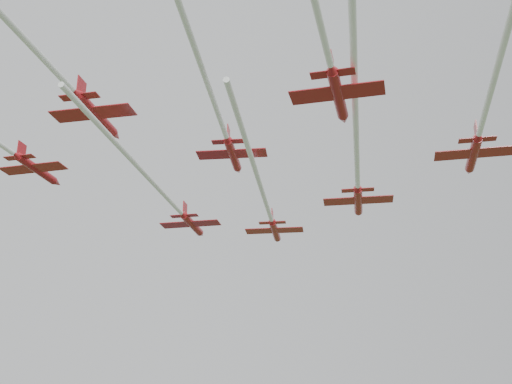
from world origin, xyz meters
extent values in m
cylinder|color=red|center=(7.52, 20.98, 54.73)|extent=(3.66, 8.60, 1.12)
cone|color=red|center=(9.09, 25.99, 54.73)|extent=(1.62, 2.08, 1.12)
cone|color=red|center=(6.04, 16.27, 54.73)|extent=(1.34, 1.47, 1.02)
ellipsoid|color=black|center=(8.13, 22.92, 55.13)|extent=(0.70, 1.05, 0.33)
cube|color=red|center=(7.27, 20.20, 54.47)|extent=(9.34, 5.21, 0.10)
cube|color=red|center=(6.33, 17.19, 54.73)|extent=(4.25, 2.38, 0.08)
cube|color=red|center=(6.39, 17.38, 55.85)|extent=(0.65, 1.78, 2.04)
cylinder|color=silver|center=(-0.18, -3.58, 54.67)|extent=(12.68, 38.80, 0.61)
cylinder|color=red|center=(-6.04, 14.03, 52.76)|extent=(3.95, 7.94, 1.05)
cone|color=red|center=(-4.24, 18.61, 52.76)|extent=(1.61, 1.99, 1.05)
cone|color=red|center=(-7.74, 9.72, 52.76)|extent=(1.31, 1.42, 0.96)
ellipsoid|color=black|center=(-5.34, 15.81, 53.14)|extent=(0.71, 0.99, 0.31)
cube|color=red|center=(-6.32, 13.32, 52.52)|extent=(8.74, 5.39, 0.10)
cube|color=red|center=(-7.40, 10.56, 52.76)|extent=(3.98, 2.46, 0.08)
cube|color=red|center=(-7.33, 10.74, 53.81)|extent=(0.72, 1.64, 1.91)
cylinder|color=silver|center=(-14.22, -6.79, 52.71)|extent=(13.12, 32.25, 0.57)
cylinder|color=red|center=(16.56, 7.23, 55.33)|extent=(4.19, 9.10, 1.19)
cone|color=red|center=(18.41, 12.50, 55.33)|extent=(1.77, 2.24, 1.19)
cone|color=red|center=(14.81, 2.27, 55.33)|extent=(1.46, 1.59, 1.09)
ellipsoid|color=black|center=(17.28, 9.28, 55.76)|extent=(0.77, 1.12, 0.35)
cube|color=red|center=(16.27, 6.41, 55.06)|extent=(9.95, 5.83, 0.11)
cube|color=red|center=(15.15, 3.24, 55.33)|extent=(4.53, 2.67, 0.09)
cube|color=red|center=(15.22, 3.44, 56.52)|extent=(0.75, 1.88, 2.17)
cylinder|color=silver|center=(6.85, -20.37, 55.27)|extent=(16.14, 44.37, 0.65)
cylinder|color=red|center=(-26.58, 5.26, 56.07)|extent=(4.31, 7.86, 1.05)
cone|color=red|center=(-24.55, 9.76, 56.07)|extent=(1.67, 2.01, 1.05)
cone|color=red|center=(-28.49, 1.02, 56.07)|extent=(1.35, 1.44, 0.96)
ellipsoid|color=black|center=(-25.79, 7.01, 56.46)|extent=(0.74, 1.00, 0.31)
cube|color=red|center=(-26.90, 4.56, 55.83)|extent=(8.72, 5.74, 0.10)
cube|color=red|center=(-28.12, 1.85, 56.07)|extent=(3.97, 2.62, 0.08)
cube|color=red|center=(-28.04, 2.03, 57.13)|extent=(0.80, 1.61, 1.92)
cylinder|color=red|center=(-2.85, -4.02, 55.85)|extent=(3.28, 7.92, 1.03)
cone|color=red|center=(-1.47, 0.61, 55.85)|extent=(1.47, 1.91, 1.03)
cone|color=red|center=(-4.16, -8.37, 55.85)|extent=(1.22, 1.35, 0.94)
ellipsoid|color=black|center=(-2.32, -2.22, 56.22)|extent=(0.63, 0.97, 0.30)
cube|color=red|center=(-3.07, -4.73, 55.61)|extent=(8.60, 4.70, 0.09)
cube|color=red|center=(-3.90, -7.51, 55.85)|extent=(3.91, 2.15, 0.07)
cube|color=red|center=(-3.85, -7.34, 56.88)|extent=(0.57, 1.64, 1.87)
cylinder|color=silver|center=(-10.56, -29.71, 55.80)|extent=(13.04, 41.85, 0.56)
cylinder|color=red|center=(24.61, -10.49, 55.27)|extent=(4.27, 8.47, 1.12)
cone|color=red|center=(26.57, -5.61, 55.27)|extent=(1.73, 2.12, 1.12)
cone|color=red|center=(22.77, -15.08, 55.27)|extent=(1.40, 1.52, 1.02)
ellipsoid|color=black|center=(25.37, -8.59, 55.68)|extent=(0.76, 1.06, 0.33)
cube|color=red|center=(24.31, -11.24, 55.01)|extent=(9.32, 5.81, 0.10)
cube|color=red|center=(23.13, -14.18, 55.27)|extent=(4.24, 2.66, 0.08)
cube|color=red|center=(23.20, -13.99, 56.39)|extent=(0.78, 1.74, 2.04)
cylinder|color=red|center=(-18.37, -11.53, 55.85)|extent=(4.19, 8.25, 1.09)
cone|color=red|center=(-16.44, -6.78, 55.85)|extent=(1.69, 2.07, 1.09)
cone|color=red|center=(-20.18, -16.00, 55.85)|extent=(1.37, 1.48, 1.00)
ellipsoid|color=black|center=(-17.62, -9.68, 56.25)|extent=(0.74, 1.03, 0.32)
cube|color=red|center=(-18.67, -12.27, 55.60)|extent=(9.09, 5.69, 0.10)
cube|color=red|center=(-19.83, -15.13, 55.85)|extent=(4.14, 2.60, 0.08)
cube|color=red|center=(-19.75, -14.94, 56.94)|extent=(0.77, 1.70, 1.99)
cylinder|color=red|center=(4.41, -22.50, 54.40)|extent=(4.43, 8.17, 1.09)
cone|color=red|center=(6.48, -17.82, 54.40)|extent=(1.73, 2.08, 1.09)
cone|color=red|center=(2.45, -26.91, 54.40)|extent=(1.39, 1.49, 0.99)
ellipsoid|color=black|center=(5.21, -20.68, 54.79)|extent=(0.76, 1.03, 0.32)
cube|color=red|center=(4.08, -23.23, 54.15)|extent=(9.04, 5.91, 0.10)
cube|color=red|center=(2.83, -26.04, 54.40)|extent=(4.12, 2.70, 0.08)
cube|color=red|center=(2.91, -25.86, 55.49)|extent=(0.82, 1.68, 1.99)
camera|label=1|loc=(-12.62, -73.12, 24.40)|focal=45.00mm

